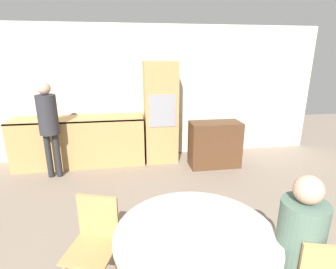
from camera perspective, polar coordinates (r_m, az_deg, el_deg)
wall_back at (r=5.34m, az=-3.57°, el=9.01°), size 6.92×0.05×2.60m
kitchen_counter at (r=5.25m, az=-18.56°, el=-1.28°), size 2.39×0.60×0.92m
oven_unit at (r=5.09m, az=-1.65°, el=4.78°), size 0.62×0.59×1.93m
sideboard at (r=5.00m, az=10.13°, el=-2.12°), size 0.94×0.45×0.86m
dining_table at (r=2.31m, az=5.89°, el=-24.94°), size 1.27×1.27×0.73m
chair_far_left at (r=2.59m, az=-15.62°, el=-20.96°), size 0.51×0.51×0.85m
person_seated at (r=2.29m, az=27.01°, el=-20.40°), size 0.33×0.40×1.26m
person_standing at (r=4.72m, az=-24.61°, el=2.92°), size 0.32×0.32×1.63m
cup at (r=2.23m, az=8.32°, el=-18.19°), size 0.07×0.07×0.08m
bowl_near at (r=2.35m, az=9.59°, el=-16.57°), size 0.16×0.16×0.05m
salt_shaker at (r=2.40m, az=5.93°, el=-15.10°), size 0.03×0.03×0.09m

